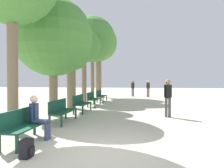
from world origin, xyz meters
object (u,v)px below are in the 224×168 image
at_px(bench_row_4, 101,95).
at_px(bench_row_0, 23,123).
at_px(tree_row_3, 84,47).
at_px(tree_row_5, 99,44).
at_px(pedestrian_near, 168,96).
at_px(bench_row_1, 61,109).
at_px(backpack, 27,149).
at_px(person_seated, 38,116).
at_px(tree_row_2, 71,53).
at_px(tree_row_1, 53,38).
at_px(tree_row_4, 92,40).
at_px(bench_row_2, 81,102).
at_px(bench_row_3, 93,98).
at_px(pedestrian_far, 148,87).
at_px(pedestrian_mid, 133,87).

bearing_deg(bench_row_4, bench_row_0, -90.00).
xyz_separation_m(tree_row_3, tree_row_5, (0.00, 5.22, 1.09)).
bearing_deg(pedestrian_near, bench_row_1, -157.17).
bearing_deg(backpack, person_seated, 107.64).
relative_size(tree_row_2, backpack, 11.36).
xyz_separation_m(tree_row_5, person_seated, (1.22, -14.60, -4.39)).
distance_m(bench_row_1, tree_row_3, 7.86).
xyz_separation_m(tree_row_1, tree_row_4, (0.00, 8.04, 1.37)).
bearing_deg(pedestrian_near, tree_row_5, 116.39).
relative_size(bench_row_0, bench_row_2, 1.00).
xyz_separation_m(person_seated, pedestrian_near, (3.96, 4.15, 0.30)).
relative_size(bench_row_2, backpack, 4.46).
relative_size(bench_row_0, person_seated, 1.43).
bearing_deg(bench_row_3, pedestrian_near, -41.01).
distance_m(bench_row_1, tree_row_2, 5.05).
height_order(tree_row_2, pedestrian_far, tree_row_2).
bearing_deg(pedestrian_far, pedestrian_near, -87.19).
distance_m(tree_row_4, backpack, 14.30).
xyz_separation_m(bench_row_1, backpack, (0.67, -3.74, -0.31)).
bearing_deg(pedestrian_mid, tree_row_3, -115.74).
bearing_deg(tree_row_5, tree_row_2, -90.00).
height_order(bench_row_3, pedestrian_far, pedestrian_far).
relative_size(bench_row_2, pedestrian_far, 1.07).
distance_m(pedestrian_near, pedestrian_mid, 11.97).
bearing_deg(pedestrian_far, tree_row_1, -112.39).
height_order(tree_row_1, person_seated, tree_row_1).
distance_m(bench_row_2, tree_row_2, 3.20).
bearing_deg(tree_row_4, backpack, -82.95).
bearing_deg(bench_row_2, bench_row_4, 90.00).
bearing_deg(tree_row_3, tree_row_5, 90.00).
bearing_deg(pedestrian_mid, tree_row_4, -128.88).
bearing_deg(backpack, pedestrian_mid, 85.00).
bearing_deg(bench_row_2, bench_row_3, 90.00).
height_order(tree_row_4, tree_row_5, tree_row_5).
xyz_separation_m(person_seated, backpack, (0.43, -1.36, -0.46)).
bearing_deg(tree_row_1, bench_row_1, -58.21).
bearing_deg(pedestrian_far, bench_row_2, -109.81).
distance_m(bench_row_0, pedestrian_far, 15.98).
bearing_deg(tree_row_2, bench_row_4, 76.00).
bearing_deg(bench_row_0, bench_row_4, 90.00).
height_order(tree_row_1, tree_row_2, tree_row_1).
relative_size(bench_row_0, backpack, 4.46).
xyz_separation_m(pedestrian_near, pedestrian_mid, (-2.01, 11.80, -0.06)).
xyz_separation_m(bench_row_4, tree_row_4, (-0.99, 1.51, 4.45)).
bearing_deg(tree_row_2, tree_row_5, 90.00).
relative_size(pedestrian_near, pedestrian_far, 1.03).
distance_m(bench_row_1, pedestrian_near, 4.58).
xyz_separation_m(bench_row_4, person_seated, (0.24, -10.51, 0.15)).
bearing_deg(pedestrian_far, pedestrian_mid, 154.03).
relative_size(bench_row_4, backpack, 4.46).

